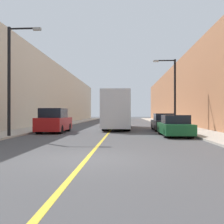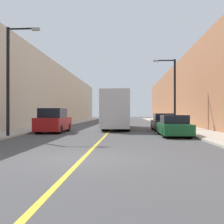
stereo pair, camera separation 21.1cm
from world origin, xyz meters
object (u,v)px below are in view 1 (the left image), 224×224
bus (117,110)px  street_lamp_left (12,74)px  car_right_near (175,127)px  street_lamp_right (173,89)px  parked_suv_left (54,121)px  car_right_mid (164,123)px

bus → street_lamp_left: 12.14m
car_right_near → street_lamp_right: size_ratio=0.67×
bus → street_lamp_left: (-6.41, -10.07, 2.17)m
parked_suv_left → street_lamp_left: size_ratio=0.64×
bus → street_lamp_right: bearing=-10.4°
street_lamp_right → parked_suv_left: bearing=-156.2°
parked_suv_left → car_right_near: bearing=-17.5°
parked_suv_left → car_right_mid: (9.17, 2.84, -0.20)m
parked_suv_left → car_right_mid: 9.60m
bus → car_right_mid: bearing=-32.5°
street_lamp_left → car_right_mid: bearing=34.7°
street_lamp_left → street_lamp_right: size_ratio=1.05×
bus → street_lamp_right: street_lamp_right is taller
bus → street_lamp_left: size_ratio=1.55×
car_right_mid → street_lamp_right: size_ratio=0.68×
street_lamp_left → bus: bearing=57.5°
car_right_near → street_lamp_right: 8.20m
street_lamp_left → street_lamp_right: bearing=37.6°
bus → car_right_mid: size_ratio=2.38×
bus → car_right_mid: (4.24, -2.71, -1.20)m
car_right_mid → street_lamp_left: (-10.65, -7.37, 3.37)m
parked_suv_left → car_right_near: size_ratio=1.01×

